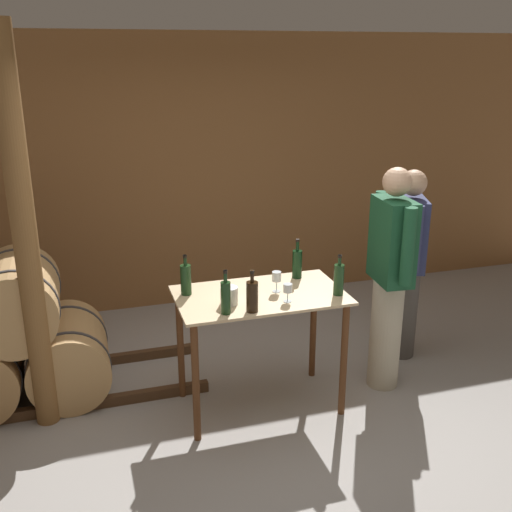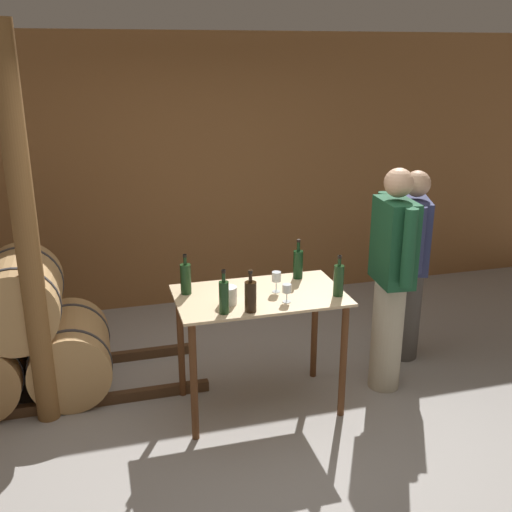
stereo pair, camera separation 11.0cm
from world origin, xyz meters
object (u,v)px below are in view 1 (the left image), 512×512
wine_glass_near_left (277,277)px  ice_bucket (229,296)px  wine_bottle_far_left (186,279)px  wine_bottle_left (226,297)px  wine_bottle_center (252,296)px  person_visitor_with_scarf (390,276)px  wooden_post (25,241)px  wine_glass_near_center (288,289)px  wine_bottle_right (297,263)px  person_host (407,261)px  wine_bottle_far_right (339,279)px

wine_glass_near_left → ice_bucket: 0.40m
wine_bottle_far_left → wine_bottle_left: 0.44m
wine_bottle_far_left → wine_bottle_center: bearing=-49.3°
person_visitor_with_scarf → wooden_post: bearing=174.3°
wooden_post → wine_glass_near_center: bearing=-14.7°
wine_glass_near_left → wine_bottle_right: bearing=42.9°
wine_bottle_right → person_host: person_host is taller
wine_bottle_right → ice_bucket: bearing=-151.3°
wine_bottle_center → person_visitor_with_scarf: 1.19m
wine_bottle_center → wooden_post: bearing=159.4°
wine_bottle_far_left → ice_bucket: (0.25, -0.25, -0.05)m
wine_bottle_far_left → ice_bucket: bearing=-46.1°
wine_bottle_far_left → person_host: (1.90, 0.25, -0.15)m
person_host → person_visitor_with_scarf: person_visitor_with_scarf is taller
wine_bottle_left → ice_bucket: 0.17m
wine_bottle_far_right → person_visitor_with_scarf: size_ratio=0.17×
wooden_post → wine_glass_near_center: (1.65, -0.43, -0.36)m
wine_bottle_left → wine_bottle_far_right: (0.83, 0.08, -0.00)m
wine_bottle_right → ice_bucket: wine_bottle_right is taller
wine_bottle_left → wine_bottle_far_left: bearing=114.8°
wooden_post → wine_bottle_right: 1.91m
wine_bottle_far_left → wine_bottle_far_right: size_ratio=0.99×
wine_bottle_center → wine_glass_near_center: bearing=17.0°
wine_bottle_right → wine_bottle_far_left: bearing=-174.6°
wine_bottle_far_left → wine_bottle_center: (0.36, -0.42, -0.00)m
wine_bottle_far_right → wine_glass_near_left: (-0.40, 0.18, -0.01)m
wine_bottle_left → wine_glass_near_center: bearing=8.7°
wine_bottle_far_left → wine_bottle_center: wine_bottle_far_left is taller
wine_glass_near_center → wine_bottle_center: bearing=-163.0°
wine_bottle_right → wine_bottle_far_right: wine_bottle_right is taller
wooden_post → wine_bottle_center: wooden_post is taller
wine_bottle_center → wine_bottle_right: 0.71m
person_host → wooden_post: bearing=-177.0°
wine_bottle_far_left → person_host: 1.93m
wine_bottle_center → ice_bucket: bearing=124.9°
wine_bottle_far_left → wine_bottle_left: (0.19, -0.40, 0.00)m
ice_bucket → person_visitor_with_scarf: 1.27m
wine_bottle_left → person_visitor_with_scarf: bearing=10.6°
wine_glass_near_left → ice_bucket: size_ratio=1.24×
wine_bottle_far_left → wine_glass_near_left: wine_bottle_far_left is taller
wine_glass_near_left → wine_bottle_far_right: bearing=-24.2°
wooden_post → wine_bottle_left: wooden_post is taller
wine_bottle_center → wine_bottle_far_right: 0.67m
wine_bottle_left → wine_glass_near_center: 0.46m
wine_bottle_far_left → wine_glass_near_left: size_ratio=1.94×
wooden_post → wine_bottle_right: bearing=-0.6°
wine_glass_near_left → person_host: 1.35m
wine_glass_near_center → ice_bucket: (-0.39, 0.08, -0.03)m
wine_bottle_far_right → person_host: person_host is taller
ice_bucket → wine_bottle_far_right: bearing=-4.7°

